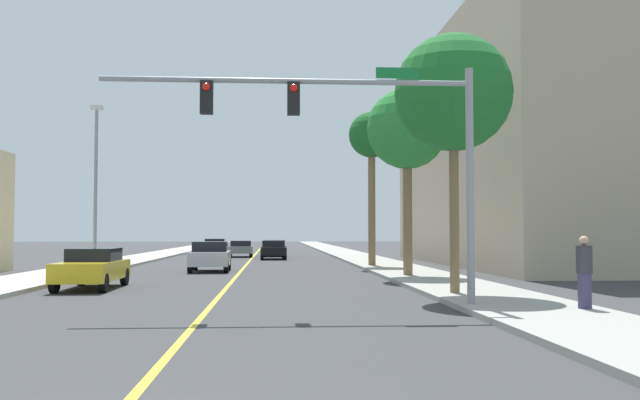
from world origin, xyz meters
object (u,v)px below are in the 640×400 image
object	(u,v)px
traffic_signal_mast	(357,128)
car_gray	(241,248)
car_silver	(210,256)
palm_near	(453,94)
car_black	(273,249)
street_lamp	(96,179)
car_yellow	(92,268)
car_green	(215,246)
palm_mid	(407,130)
palm_far	(372,139)
car_blue	(275,248)
pedestrian	(584,272)

from	to	relation	value
traffic_signal_mast	car_gray	world-z (taller)	traffic_signal_mast
car_silver	palm_near	bearing A→B (deg)	-60.06
car_black	car_gray	size ratio (longest dim) A/B	1.02
street_lamp	car_gray	xyz separation A→B (m)	(5.84, 21.81, -3.82)
car_yellow	car_green	xyz separation A→B (m)	(1.17, 36.56, -0.01)
palm_mid	car_yellow	size ratio (longest dim) A/B	1.85
palm_near	car_yellow	distance (m)	13.62
palm_mid	palm_far	world-z (taller)	palm_far
car_blue	car_green	bearing A→B (deg)	139.03
traffic_signal_mast	car_black	size ratio (longest dim) A/B	2.30
car_blue	car_green	size ratio (longest dim) A/B	1.13
palm_far	car_yellow	size ratio (longest dim) A/B	1.96
palm_near	car_silver	distance (m)	17.66
street_lamp	palm_mid	size ratio (longest dim) A/B	0.98
car_black	car_gray	bearing A→B (deg)	116.76
traffic_signal_mast	pedestrian	bearing A→B (deg)	-13.03
car_green	pedestrian	distance (m)	46.80
traffic_signal_mast	car_green	xyz separation A→B (m)	(-7.28, 43.83, -3.91)
palm_near	palm_mid	distance (m)	8.73
traffic_signal_mast	palm_near	size ratio (longest dim) A/B	1.20
car_blue	car_green	world-z (taller)	car_green
car_silver	car_green	bearing A→B (deg)	93.14
street_lamp	palm_near	bearing A→B (deg)	-42.48
car_black	car_green	xyz separation A→B (m)	(-5.09, 10.79, 0.01)
palm_far	car_blue	size ratio (longest dim) A/B	1.87
palm_near	car_green	bearing A→B (deg)	104.69
car_blue	car_gray	distance (m)	3.05
street_lamp	car_blue	bearing A→B (deg)	69.78
car_green	car_blue	bearing A→B (deg)	-41.12
palm_mid	car_silver	xyz separation A→B (m)	(-8.94, 5.66, -5.61)
car_gray	car_yellow	bearing A→B (deg)	-99.57
palm_mid	car_silver	size ratio (longest dim) A/B	2.07
palm_far	car_gray	bearing A→B (deg)	115.19
car_black	car_yellow	distance (m)	26.52
car_silver	car_yellow	distance (m)	10.84
car_silver	street_lamp	bearing A→B (deg)	-164.39
car_green	pedestrian	bearing A→B (deg)	-74.19
palm_far	car_green	size ratio (longest dim) A/B	2.12
car_blue	street_lamp	bearing A→B (deg)	-109.90
traffic_signal_mast	palm_far	bearing A→B (deg)	80.94
car_silver	car_black	distance (m)	15.71
palm_far	street_lamp	bearing A→B (deg)	-161.52
street_lamp	palm_mid	distance (m)	14.92
car_yellow	palm_near	bearing A→B (deg)	160.85
street_lamp	palm_near	world-z (taller)	palm_near
palm_near	car_blue	world-z (taller)	palm_near
car_silver	car_blue	bearing A→B (deg)	80.30
palm_mid	car_silver	bearing A→B (deg)	147.63
street_lamp	car_yellow	size ratio (longest dim) A/B	1.81
car_gray	car_green	size ratio (longest dim) A/B	1.01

